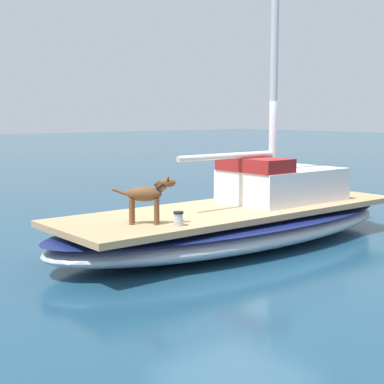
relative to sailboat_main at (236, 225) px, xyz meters
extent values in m
plane|color=navy|center=(0.00, 0.00, -0.34)|extent=(120.00, 120.00, 0.00)
ellipsoid|color=#B2B7C1|center=(0.00, 0.00, -0.06)|extent=(2.61, 7.24, 0.56)
ellipsoid|color=navy|center=(0.00, 0.00, 0.12)|extent=(2.63, 7.27, 0.08)
cube|color=tan|center=(0.00, 0.00, 0.27)|extent=(2.15, 6.66, 0.10)
cylinder|color=silver|center=(0.01, 0.90, 3.42)|extent=(0.14, 0.14, 6.20)
cylinder|color=silver|center=(0.01, -0.20, 1.22)|extent=(0.10, 2.20, 0.10)
cube|color=silver|center=(0.02, 1.20, 0.62)|extent=(1.43, 2.22, 0.60)
cube|color=maroon|center=(0.02, 0.43, 1.04)|extent=(1.34, 0.72, 0.24)
ellipsoid|color=brown|center=(0.26, -2.13, 0.77)|extent=(0.51, 0.54, 0.22)
cylinder|color=brown|center=(0.33, -1.95, 0.51)|extent=(0.07, 0.07, 0.38)
cylinder|color=brown|center=(0.43, -2.04, 0.51)|extent=(0.07, 0.07, 0.38)
cylinder|color=brown|center=(0.09, -2.22, 0.51)|extent=(0.07, 0.07, 0.38)
cylinder|color=brown|center=(0.19, -2.31, 0.51)|extent=(0.07, 0.07, 0.38)
cylinder|color=brown|center=(0.41, -1.95, 0.88)|extent=(0.21, 0.21, 0.19)
ellipsoid|color=brown|center=(0.49, -1.86, 0.94)|extent=(0.24, 0.25, 0.13)
cone|color=black|center=(0.46, -1.83, 1.00)|extent=(0.05, 0.05, 0.06)
cone|color=black|center=(0.53, -1.89, 1.00)|extent=(0.05, 0.05, 0.06)
torus|color=black|center=(0.41, -1.95, 0.88)|extent=(0.18, 0.18, 0.10)
cylinder|color=brown|center=(0.02, -2.40, 0.80)|extent=(0.18, 0.20, 0.12)
cylinder|color=#B7B7BC|center=(0.69, -1.83, 0.36)|extent=(0.16, 0.16, 0.08)
cylinder|color=#B7B7BC|center=(0.69, -1.83, 0.45)|extent=(0.13, 0.13, 0.10)
cylinder|color=black|center=(0.69, -1.83, 0.52)|extent=(0.15, 0.15, 0.03)
camera|label=1|loc=(7.06, -6.91, 1.91)|focal=53.60mm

